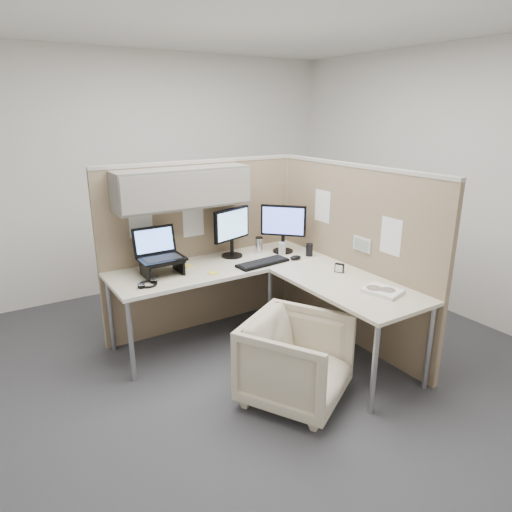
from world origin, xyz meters
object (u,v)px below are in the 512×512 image
keyboard (263,263)px  desk (266,277)px  monitor_left (232,229)px  office_chair (296,357)px

keyboard → desk: bearing=-120.6°
desk → monitor_left: monitor_left is taller
desk → keyboard: (0.10, 0.20, 0.05)m
keyboard → office_chair: bearing=-114.1°
monitor_left → keyboard: 0.45m
desk → office_chair: (-0.23, -0.75, -0.33)m
desk → office_chair: size_ratio=2.84×
keyboard → monitor_left: bearing=103.6°
desk → keyboard: size_ratio=3.98×
monitor_left → keyboard: monitor_left is taller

